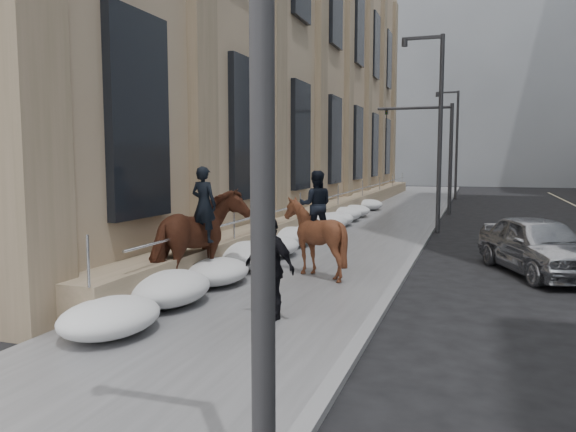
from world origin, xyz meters
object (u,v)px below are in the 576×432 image
Objects in this scene: pedestrian at (269,267)px; car_silver at (539,245)px; mounted_horse_left at (200,238)px; mounted_horse_right at (314,232)px.

car_silver is (5.18, 6.52, -0.30)m from pedestrian.
car_silver is (7.51, 4.76, -0.50)m from mounted_horse_left.
mounted_horse_left is 2.93m from pedestrian.
mounted_horse_left reaches higher than mounted_horse_right.
mounted_horse_left is 0.61× the size of car_silver.
car_silver is at bearing -138.79° from mounted_horse_left.
pedestrian reaches higher than car_silver.
mounted_horse_right is at bearing -125.32° from mounted_horse_left.
mounted_horse_left is 1.46× the size of pedestrian.
mounted_horse_right is (2.09, 2.15, -0.06)m from mounted_horse_left.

